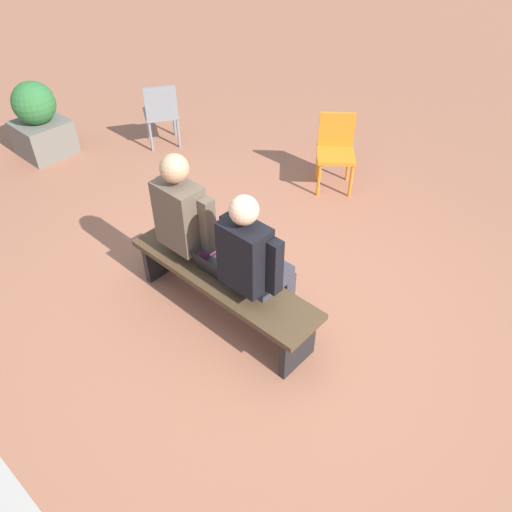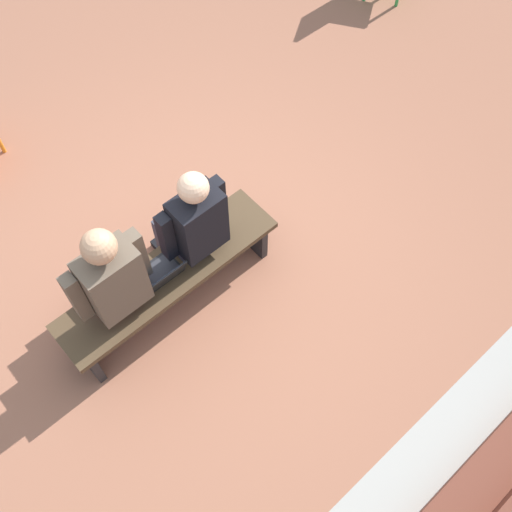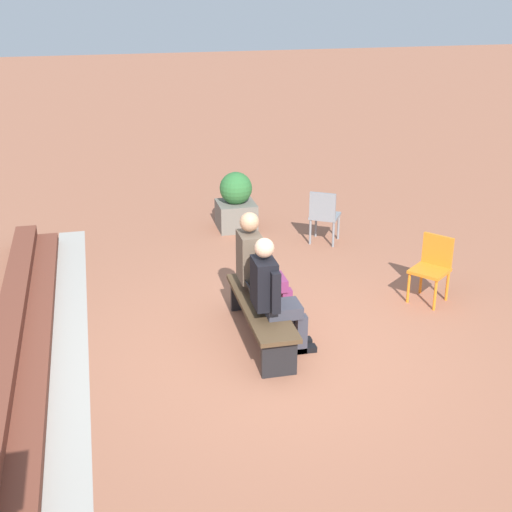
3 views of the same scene
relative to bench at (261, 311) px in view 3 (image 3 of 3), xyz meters
The scene contains 10 objects.
ground_plane 0.49m from the bench, 159.56° to the right, with size 60.00×60.00×0.00m, color #9E6047.
concrete_strip 2.16m from the bench, 90.00° to the left, with size 8.30×0.40×0.01m, color #A8A399.
brick_steps 2.69m from the bench, 90.00° to the left, with size 7.50×0.60×0.30m.
bench is the anchor object (origin of this frame).
person_student 0.48m from the bench, 167.34° to the right, with size 0.54×0.69×1.35m.
person_adult 0.56m from the bench, ahead, with size 0.58×0.73×1.40m.
laptop 0.16m from the bench, 12.70° to the left, with size 0.32×0.29×0.21m.
plastic_chair_near_bench_left 2.42m from the bench, 77.00° to the right, with size 0.59×0.59×0.84m.
plastic_chair_mid_courtyard 3.21m from the bench, 30.86° to the right, with size 0.58×0.58×0.84m.
planter 3.75m from the bench, ahead, with size 0.60×0.60×0.94m.
Camera 3 is at (-6.66, 1.81, 3.95)m, focal length 50.00 mm.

